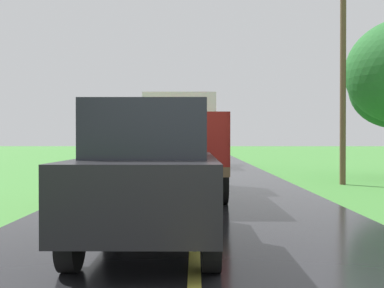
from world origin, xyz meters
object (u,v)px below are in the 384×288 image
banana_truck_near (180,142)px  utility_pole_roadside (343,60)px  following_car (152,173)px  banana_truck_far (196,140)px

banana_truck_near → utility_pole_roadside: size_ratio=0.73×
following_car → utility_pole_roadside: bearing=59.0°
banana_truck_far → following_car: (-0.65, -19.38, -0.41)m
banana_truck_far → utility_pole_roadside: bearing=-63.8°
banana_truck_far → utility_pole_roadside: size_ratio=0.73×
following_car → banana_truck_near: bearing=88.7°
utility_pole_roadside → following_car: utility_pole_roadside is taller
banana_truck_near → following_car: banana_truck_near is taller
following_car → banana_truck_far: bearing=88.1°
utility_pole_roadside → following_car: (-5.59, -9.31, -3.15)m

